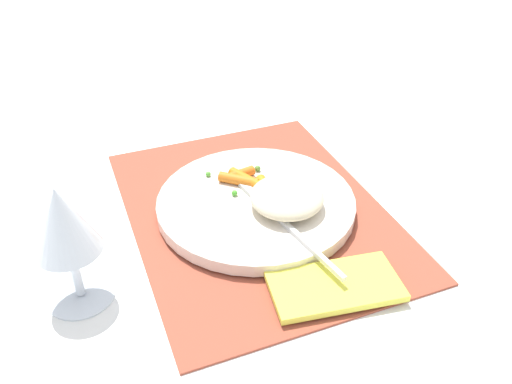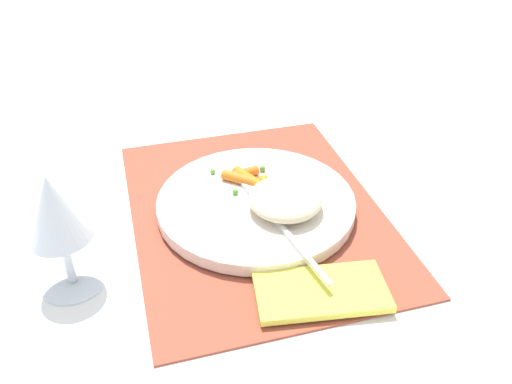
{
  "view_description": "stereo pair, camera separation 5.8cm",
  "coord_description": "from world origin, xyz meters",
  "px_view_note": "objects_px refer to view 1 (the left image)",
  "views": [
    {
      "loc": [
        -0.52,
        0.21,
        0.43
      ],
      "look_at": [
        0.0,
        0.0,
        0.03
      ],
      "focal_mm": 37.65,
      "sensor_mm": 36.0,
      "label": 1
    },
    {
      "loc": [
        -0.54,
        0.15,
        0.43
      ],
      "look_at": [
        0.0,
        0.0,
        0.03
      ],
      "focal_mm": 37.65,
      "sensor_mm": 36.0,
      "label": 2
    }
  ],
  "objects_px": {
    "carrot_portion": "(247,181)",
    "napkin": "(335,286)",
    "plate": "(256,203)",
    "rice_mound": "(287,197)",
    "fork": "(277,216)",
    "wine_glass": "(63,225)"
  },
  "relations": [
    {
      "from": "fork",
      "to": "wine_glass",
      "type": "bearing_deg",
      "value": 95.06
    },
    {
      "from": "fork",
      "to": "wine_glass",
      "type": "relative_size",
      "value": 1.5
    },
    {
      "from": "plate",
      "to": "fork",
      "type": "distance_m",
      "value": 0.05
    },
    {
      "from": "fork",
      "to": "napkin",
      "type": "xyz_separation_m",
      "value": [
        -0.12,
        -0.02,
        -0.01
      ]
    },
    {
      "from": "plate",
      "to": "wine_glass",
      "type": "height_order",
      "value": "wine_glass"
    },
    {
      "from": "fork",
      "to": "napkin",
      "type": "bearing_deg",
      "value": -171.74
    },
    {
      "from": "carrot_portion",
      "to": "napkin",
      "type": "distance_m",
      "value": 0.2
    },
    {
      "from": "fork",
      "to": "napkin",
      "type": "distance_m",
      "value": 0.12
    },
    {
      "from": "wine_glass",
      "to": "napkin",
      "type": "bearing_deg",
      "value": -110.71
    },
    {
      "from": "fork",
      "to": "rice_mound",
      "type": "bearing_deg",
      "value": -49.72
    },
    {
      "from": "plate",
      "to": "fork",
      "type": "xyz_separation_m",
      "value": [
        -0.05,
        -0.01,
        0.01
      ]
    },
    {
      "from": "carrot_portion",
      "to": "wine_glass",
      "type": "bearing_deg",
      "value": 113.75
    },
    {
      "from": "rice_mound",
      "to": "fork",
      "type": "bearing_deg",
      "value": 130.28
    },
    {
      "from": "fork",
      "to": "napkin",
      "type": "height_order",
      "value": "fork"
    },
    {
      "from": "carrot_portion",
      "to": "wine_glass",
      "type": "xyz_separation_m",
      "value": [
        -0.1,
        0.23,
        0.07
      ]
    },
    {
      "from": "plate",
      "to": "rice_mound",
      "type": "height_order",
      "value": "rice_mound"
    },
    {
      "from": "plate",
      "to": "rice_mound",
      "type": "distance_m",
      "value": 0.05
    },
    {
      "from": "fork",
      "to": "wine_glass",
      "type": "xyz_separation_m",
      "value": [
        -0.02,
        0.24,
        0.07
      ]
    },
    {
      "from": "rice_mound",
      "to": "fork",
      "type": "height_order",
      "value": "rice_mound"
    },
    {
      "from": "wine_glass",
      "to": "plate",
      "type": "bearing_deg",
      "value": -73.26
    },
    {
      "from": "wine_glass",
      "to": "napkin",
      "type": "relative_size",
      "value": 1.01
    },
    {
      "from": "plate",
      "to": "carrot_portion",
      "type": "bearing_deg",
      "value": -0.41
    }
  ]
}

